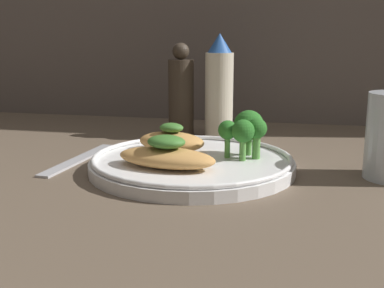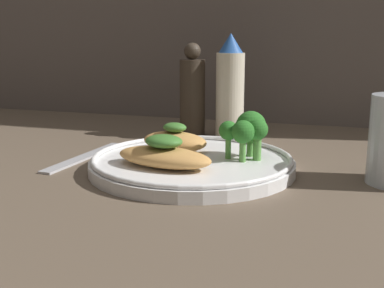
{
  "view_description": "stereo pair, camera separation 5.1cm",
  "coord_description": "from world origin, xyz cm",
  "px_view_note": "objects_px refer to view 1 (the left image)",
  "views": [
    {
      "loc": [
        12.58,
        -56.42,
        16.39
      ],
      "look_at": [
        0.0,
        0.0,
        3.4
      ],
      "focal_mm": 45.0,
      "sensor_mm": 36.0,
      "label": 1
    },
    {
      "loc": [
        17.53,
        -55.09,
        16.39
      ],
      "look_at": [
        0.0,
        0.0,
        3.4
      ],
      "focal_mm": 45.0,
      "sensor_mm": 36.0,
      "label": 2
    }
  ],
  "objects_px": {
    "pepper_grinder": "(181,95)",
    "sauce_bottle": "(219,89)",
    "broccoli_bunch": "(246,129)",
    "plate": "(192,163)"
  },
  "relations": [
    {
      "from": "pepper_grinder",
      "to": "sauce_bottle",
      "type": "bearing_deg",
      "value": 0.0
    },
    {
      "from": "broccoli_bunch",
      "to": "pepper_grinder",
      "type": "xyz_separation_m",
      "value": [
        -0.13,
        0.17,
        0.02
      ]
    },
    {
      "from": "broccoli_bunch",
      "to": "sauce_bottle",
      "type": "height_order",
      "value": "sauce_bottle"
    },
    {
      "from": "broccoli_bunch",
      "to": "sauce_bottle",
      "type": "xyz_separation_m",
      "value": [
        -0.06,
        0.17,
        0.03
      ]
    },
    {
      "from": "sauce_bottle",
      "to": "pepper_grinder",
      "type": "bearing_deg",
      "value": 180.0
    },
    {
      "from": "plate",
      "to": "sauce_bottle",
      "type": "bearing_deg",
      "value": 90.2
    },
    {
      "from": "plate",
      "to": "pepper_grinder",
      "type": "distance_m",
      "value": 0.22
    },
    {
      "from": "broccoli_bunch",
      "to": "pepper_grinder",
      "type": "height_order",
      "value": "pepper_grinder"
    },
    {
      "from": "sauce_bottle",
      "to": "pepper_grinder",
      "type": "height_order",
      "value": "sauce_bottle"
    },
    {
      "from": "plate",
      "to": "pepper_grinder",
      "type": "xyz_separation_m",
      "value": [
        -0.06,
        0.2,
        0.06
      ]
    }
  ]
}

